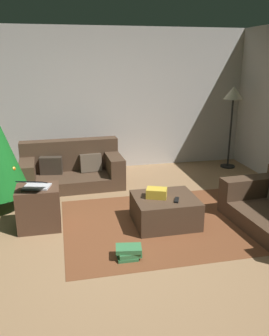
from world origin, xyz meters
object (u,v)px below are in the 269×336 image
tv_remote (177,200)px  book_stack (129,252)px  couch_left (71,169)px  laptop (35,185)px  gift_box (157,193)px  side_table (39,208)px  corner_lamp (233,99)px  ottoman (165,210)px

tv_remote → book_stack: bearing=-118.4°
couch_left → laptop: bearing=70.6°
gift_box → side_table: bearing=171.8°
gift_box → laptop: bearing=174.0°
couch_left → corner_lamp: size_ratio=1.07×
tv_remote → side_table: 1.73m
tv_remote → laptop: bearing=-167.8°
ottoman → side_table: bearing=171.7°
couch_left → gift_box: (1.00, -1.73, 0.15)m
book_stack → couch_left: bearing=101.0°
couch_left → corner_lamp: (3.05, 0.34, 1.05)m
tv_remote → corner_lamp: bearing=73.3°
gift_box → tv_remote: gift_box is taller
laptop → side_table: bearing=74.4°
tv_remote → laptop: 1.74m
side_table → book_stack: bearing=-45.1°
ottoman → side_table: size_ratio=1.47×
gift_box → corner_lamp: corner_lamp is taller
ottoman → gift_box: bearing=169.7°
couch_left → side_table: couch_left is taller
gift_box → corner_lamp: (2.05, 2.07, 0.90)m
side_table → book_stack: 1.37m
tv_remote → book_stack: size_ratio=0.53×
couch_left → gift_box: size_ratio=6.61×
side_table → book_stack: size_ratio=1.81×
side_table → book_stack: side_table is taller
tv_remote → couch_left: bearing=145.4°
couch_left → corner_lamp: 3.24m
ottoman → gift_box: gift_box is taller
couch_left → book_stack: couch_left is taller
ottoman → corner_lamp: bearing=47.2°
gift_box → tv_remote: (0.21, -0.16, -0.05)m
ottoman → book_stack: 0.96m
corner_lamp → book_stack: bearing=-132.3°
gift_box → corner_lamp: bearing=45.3°
couch_left → book_stack: (0.48, -2.48, -0.20)m
laptop → corner_lamp: (3.54, 1.92, 0.73)m
laptop → gift_box: bearing=-6.0°
tv_remote → side_table: (-1.68, 0.37, -0.10)m
laptop → book_stack: 1.42m
ottoman → book_stack: bearing=-130.6°
couch_left → laptop: (-0.49, -1.57, 0.31)m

